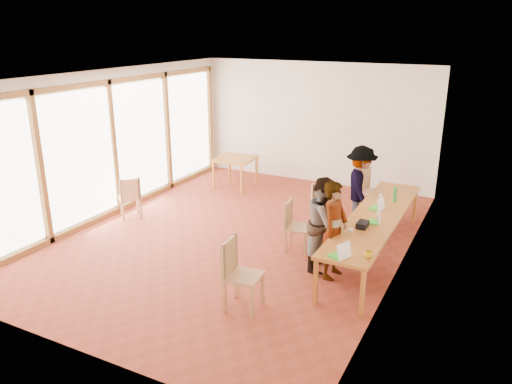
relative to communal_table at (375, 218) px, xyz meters
The scene contains 25 objects.
ground 2.62m from the communal_table, behind, with size 8.00×8.00×0.00m, color maroon.
wall_back 4.53m from the communal_table, 124.12° to the left, with size 6.00×0.10×3.00m, color white.
wall_front 5.05m from the communal_table, 120.11° to the right, with size 6.00×0.10×3.00m, color white.
wall_right 0.99m from the communal_table, 31.85° to the right, with size 0.10×8.00×3.00m, color white.
window_wall 5.53m from the communal_table, behind, with size 0.10×8.00×3.00m, color white.
ceiling 3.42m from the communal_table, behind, with size 6.00×8.00×0.04m, color white.
communal_table is the anchor object (origin of this frame).
side_table 4.68m from the communal_table, 149.97° to the left, with size 0.90×0.90×0.75m.
chair_near 2.83m from the communal_table, 117.59° to the right, with size 0.52×0.52×0.55m.
chair_mid 1.41m from the communal_table, 163.46° to the right, with size 0.47×0.47×0.49m.
chair_far 1.75m from the communal_table, 141.50° to the left, with size 0.51×0.51×0.44m.
chair_empty 2.31m from the communal_table, 108.19° to the left, with size 0.55×0.55×0.49m.
chair_spare 4.96m from the communal_table, behind, with size 0.59×0.59×0.47m.
person_near 1.10m from the communal_table, 110.83° to the right, with size 0.58×0.38×1.58m, color gray.
person_mid 1.02m from the communal_table, 128.44° to the right, with size 0.75×0.59×1.55m, color gray.
person_far 1.43m from the communal_table, 116.32° to the left, with size 1.05×0.60×1.62m, color gray.
laptop_near 1.82m from the communal_table, 90.75° to the right, with size 0.31×0.33×0.22m.
laptop_mid 0.35m from the communal_table, 74.93° to the right, with size 0.23×0.25×0.19m.
laptop_far 0.33m from the communal_table, 97.01° to the left, with size 0.25×0.28×0.21m.
yellow_mug 1.68m from the communal_table, 79.11° to the right, with size 0.12×0.12×0.09m, color yellow.
green_bottle 0.88m from the communal_table, 81.55° to the left, with size 0.07×0.07×0.28m, color #207A30.
clear_glass 0.93m from the communal_table, 98.50° to the left, with size 0.07×0.07×0.09m, color silver.
condiment_cup 0.92m from the communal_table, 100.53° to the right, with size 0.08×0.08×0.06m, color white.
pink_phone 0.12m from the communal_table, 52.54° to the right, with size 0.05×0.10×0.01m, color #F25396.
black_pouch 0.62m from the communal_table, 95.49° to the right, with size 0.16×0.26×0.09m, color black.
Camera 1 is at (4.28, -7.65, 3.81)m, focal length 35.00 mm.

